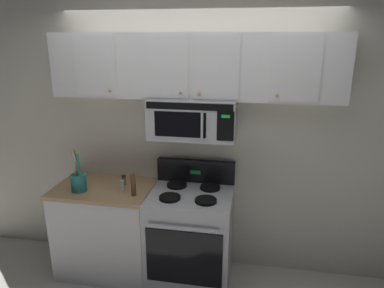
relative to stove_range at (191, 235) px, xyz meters
name	(u,v)px	position (x,y,z in m)	size (l,w,h in m)	color
back_wall	(198,135)	(0.00, 0.37, 0.88)	(5.20, 0.10, 2.70)	silver
stove_range	(191,235)	(0.00, 0.00, 0.00)	(0.76, 0.69, 1.12)	#B7BABF
over_range_microwave	(193,118)	(0.00, 0.12, 1.11)	(0.76, 0.43, 0.35)	#B7BABF
upper_cabinets	(194,66)	(0.00, 0.15, 1.56)	(2.50, 0.36, 0.55)	silver
counter_segment	(108,228)	(-0.84, 0.01, -0.02)	(0.93, 0.65, 0.90)	silver
utensil_crock_teal	(79,180)	(-1.02, -0.13, 0.54)	(0.14, 0.14, 0.40)	teal
salt_shaker	(122,186)	(-0.63, -0.05, 0.48)	(0.04, 0.04, 0.10)	white
pepper_mill	(133,184)	(-0.49, -0.14, 0.54)	(0.04, 0.04, 0.22)	brown
spice_jar	(124,180)	(-0.67, 0.08, 0.48)	(0.04, 0.04, 0.10)	#4C7F33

